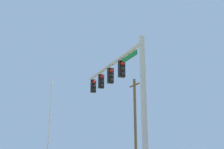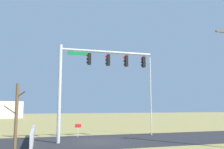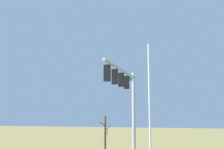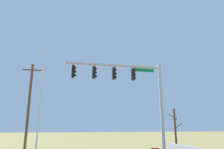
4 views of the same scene
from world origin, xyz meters
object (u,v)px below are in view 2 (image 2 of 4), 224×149
Objects in this scene: signal_mast at (90,72)px; flagpole at (151,96)px; open_sign at (78,128)px; bare_tree at (16,117)px; distant_building at (7,110)px.

flagpole is at bearing -158.32° from signal_mast.
flagpole is (-6.73, -2.67, -1.76)m from signal_mast.
flagpole is 6.39× the size of open_sign.
bare_tree is (12.04, 5.95, -1.71)m from flagpole.
distant_building is at bearing -82.82° from bare_tree.
signal_mast is at bearing -148.35° from bare_tree.
open_sign is at bearing 179.10° from distant_building.
signal_mast reaches higher than open_sign.
flagpole is 7.84m from open_sign.
flagpole is at bearing -172.40° from distant_building.
bare_tree is (5.31, 3.28, -3.47)m from signal_mast.
open_sign is (0.52, -2.86, -4.75)m from signal_mast.
bare_tree is 0.57× the size of distant_building.
bare_tree reaches higher than distant_building.
open_sign is at bearing -1.47° from flagpole.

